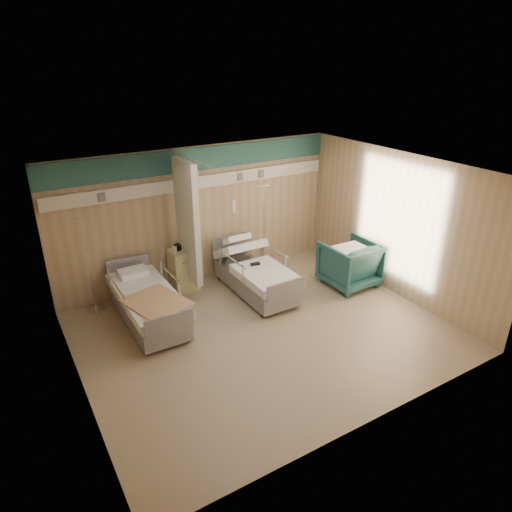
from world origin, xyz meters
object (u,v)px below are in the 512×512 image
(visitor_armchair, at_px, (350,264))
(bedside_cabinet, at_px, (184,270))
(iv_stand_left, at_px, (94,293))
(bed_left, at_px, (149,308))
(iv_stand_right, at_px, (263,255))
(bed_right, at_px, (255,279))

(visitor_armchair, bearing_deg, bedside_cabinet, -28.35)
(bedside_cabinet, xyz_separation_m, iv_stand_left, (-1.77, 0.04, -0.05))
(bed_left, bearing_deg, iv_stand_right, 14.52)
(iv_stand_right, bearing_deg, iv_stand_left, 176.70)
(iv_stand_right, bearing_deg, bedside_cabinet, 174.74)
(bed_right, height_order, bed_left, same)
(bed_left, bearing_deg, iv_stand_left, 127.59)
(bed_left, relative_size, visitor_armchair, 2.09)
(bed_right, relative_size, bedside_cabinet, 2.54)
(bed_right, relative_size, iv_stand_right, 1.10)
(bed_right, distance_m, iv_stand_left, 3.07)
(bed_right, xyz_separation_m, iv_stand_left, (-2.92, 0.94, 0.06))
(bedside_cabinet, height_order, iv_stand_left, iv_stand_left)
(visitor_armchair, distance_m, iv_stand_right, 1.86)
(bedside_cabinet, relative_size, iv_stand_right, 0.43)
(bedside_cabinet, bearing_deg, bed_right, -38.05)
(bed_left, distance_m, visitor_armchair, 4.11)
(bedside_cabinet, bearing_deg, visitor_armchair, -27.76)
(visitor_armchair, xyz_separation_m, iv_stand_right, (-1.21, 1.41, -0.07))
(bed_right, bearing_deg, bedside_cabinet, 141.95)
(bed_left, distance_m, iv_stand_left, 1.19)
(bedside_cabinet, height_order, visitor_armchair, visitor_armchair)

